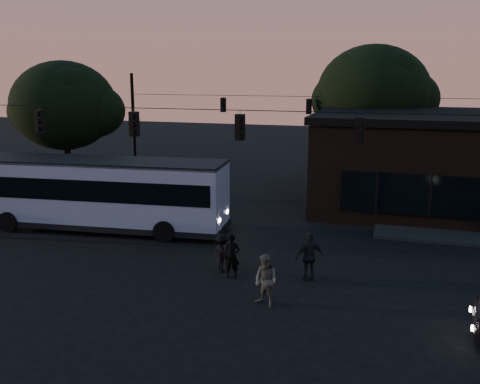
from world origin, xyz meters
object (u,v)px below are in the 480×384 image
(building, at_px, (456,162))
(pedestrian_b, at_px, (266,281))
(pedestrian_d, at_px, (222,253))
(pedestrian_c, at_px, (309,257))
(pedestrian_a, at_px, (232,256))
(bus, at_px, (101,190))

(building, bearing_deg, pedestrian_b, -114.41)
(pedestrian_b, relative_size, pedestrian_d, 1.16)
(pedestrian_d, bearing_deg, pedestrian_c, -133.81)
(building, height_order, pedestrian_d, building)
(pedestrian_a, bearing_deg, building, 49.77)
(building, bearing_deg, pedestrian_d, -125.98)
(building, relative_size, pedestrian_d, 10.07)
(building, bearing_deg, pedestrian_a, -123.41)
(pedestrian_b, xyz_separation_m, pedestrian_c, (1.01, 2.62, 0.04))
(building, distance_m, pedestrian_c, 14.35)
(pedestrian_a, distance_m, pedestrian_b, 2.76)
(bus, height_order, pedestrian_b, bus)
(building, xyz_separation_m, pedestrian_a, (-8.88, -13.46, -1.85))
(building, xyz_separation_m, pedestrian_b, (-7.05, -15.52, -1.82))
(bus, height_order, pedestrian_a, bus)
(pedestrian_d, bearing_deg, pedestrian_a, -177.14)
(bus, distance_m, pedestrian_b, 11.78)
(pedestrian_a, relative_size, pedestrian_b, 0.96)
(pedestrian_c, bearing_deg, pedestrian_b, 35.98)
(pedestrian_a, bearing_deg, pedestrian_d, 131.08)
(pedestrian_a, distance_m, pedestrian_c, 2.90)
(bus, distance_m, pedestrian_d, 8.49)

